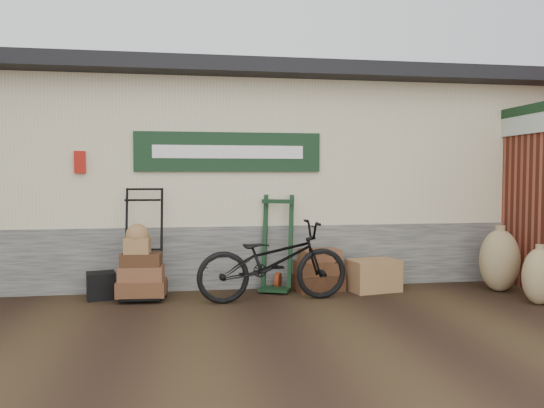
{
  "coord_description": "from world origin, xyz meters",
  "views": [
    {
      "loc": [
        -0.87,
        -6.48,
        1.61
      ],
      "look_at": [
        0.3,
        0.9,
        1.22
      ],
      "focal_mm": 35.0,
      "sensor_mm": 36.0,
      "label": 1
    }
  ],
  "objects_px": {
    "wicker_hamper": "(374,275)",
    "bicycle": "(273,257)",
    "porter_trolley": "(143,242)",
    "suitcase_stack": "(318,270)",
    "black_trunk": "(101,286)",
    "green_barrow": "(277,243)"
  },
  "relations": [
    {
      "from": "bicycle",
      "to": "suitcase_stack",
      "type": "bearing_deg",
      "value": -58.26
    },
    {
      "from": "porter_trolley",
      "to": "bicycle",
      "type": "relative_size",
      "value": 0.75
    },
    {
      "from": "porter_trolley",
      "to": "suitcase_stack",
      "type": "xyz_separation_m",
      "value": [
        2.39,
        0.09,
        -0.45
      ]
    },
    {
      "from": "green_barrow",
      "to": "suitcase_stack",
      "type": "distance_m",
      "value": 0.69
    },
    {
      "from": "porter_trolley",
      "to": "black_trunk",
      "type": "bearing_deg",
      "value": -177.87
    },
    {
      "from": "porter_trolley",
      "to": "bicycle",
      "type": "bearing_deg",
      "value": -10.68
    },
    {
      "from": "suitcase_stack",
      "to": "black_trunk",
      "type": "height_order",
      "value": "suitcase_stack"
    },
    {
      "from": "porter_trolley",
      "to": "green_barrow",
      "type": "height_order",
      "value": "porter_trolley"
    },
    {
      "from": "porter_trolley",
      "to": "suitcase_stack",
      "type": "distance_m",
      "value": 2.44
    },
    {
      "from": "porter_trolley",
      "to": "wicker_hamper",
      "type": "relative_size",
      "value": 2.19
    },
    {
      "from": "wicker_hamper",
      "to": "bicycle",
      "type": "relative_size",
      "value": 0.34
    },
    {
      "from": "green_barrow",
      "to": "wicker_hamper",
      "type": "bearing_deg",
      "value": 13.04
    },
    {
      "from": "porter_trolley",
      "to": "bicycle",
      "type": "height_order",
      "value": "porter_trolley"
    },
    {
      "from": "wicker_hamper",
      "to": "suitcase_stack",
      "type": "bearing_deg",
      "value": 168.67
    },
    {
      "from": "green_barrow",
      "to": "suitcase_stack",
      "type": "height_order",
      "value": "green_barrow"
    },
    {
      "from": "porter_trolley",
      "to": "black_trunk",
      "type": "height_order",
      "value": "porter_trolley"
    },
    {
      "from": "black_trunk",
      "to": "porter_trolley",
      "type": "bearing_deg",
      "value": -1.88
    },
    {
      "from": "porter_trolley",
      "to": "wicker_hamper",
      "type": "xyz_separation_m",
      "value": [
        3.16,
        -0.07,
        -0.52
      ]
    },
    {
      "from": "green_barrow",
      "to": "bicycle",
      "type": "xyz_separation_m",
      "value": [
        -0.15,
        -0.6,
        -0.1
      ]
    },
    {
      "from": "wicker_hamper",
      "to": "black_trunk",
      "type": "xyz_separation_m",
      "value": [
        -3.71,
        0.08,
        -0.04
      ]
    },
    {
      "from": "porter_trolley",
      "to": "suitcase_stack",
      "type": "bearing_deg",
      "value": 6.07
    },
    {
      "from": "green_barrow",
      "to": "suitcase_stack",
      "type": "bearing_deg",
      "value": 15.32
    }
  ]
}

